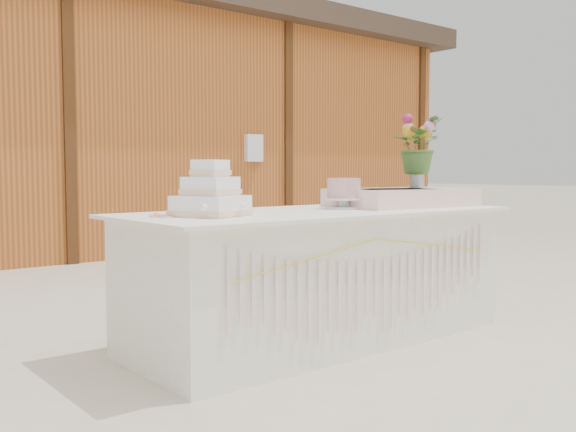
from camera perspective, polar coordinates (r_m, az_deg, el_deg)
The scene contains 9 objects.
ground at distance 3.90m, azimuth 2.83°, elevation -10.86°, with size 80.00×80.00×0.00m, color beige.
barn at distance 9.17m, azimuth -23.34°, elevation 7.91°, with size 12.60×4.60×3.30m.
cake_table at distance 3.81m, azimuth 2.90°, elevation -5.25°, with size 2.40×1.00×0.77m.
wedding_cake at distance 3.29m, azimuth -6.89°, elevation 1.68°, with size 0.42×0.42×0.29m.
pink_cake_stand at distance 3.93m, azimuth 5.01°, elevation 2.17°, with size 0.26×0.26×0.19m.
satin_runner at distance 4.25m, azimuth 10.11°, elevation 1.64°, with size 0.93×0.54×0.12m, color #FFD3CD.
flower_vase at distance 4.36m, azimuth 11.36°, elevation 3.38°, with size 0.10×0.10×0.14m, color #B8B8BD.
bouquet at distance 4.37m, azimuth 11.41°, elevation 6.79°, with size 0.34×0.30×0.38m, color #3F692A.
loose_flowers at distance 3.28m, azimuth -10.66°, elevation 0.09°, with size 0.15×0.36×0.02m, color pink, non-canonical shape.
Camera 1 is at (-2.52, -2.80, 1.00)m, focal length 40.00 mm.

